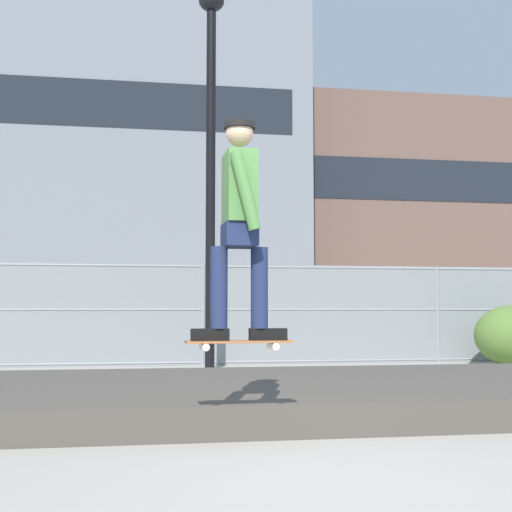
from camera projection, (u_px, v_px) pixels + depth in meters
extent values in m
plane|color=#9E998E|center=(332.00, 481.00, 4.18)|extent=(120.00, 120.00, 0.00)
cube|color=#4C473F|center=(250.00, 395.00, 7.27)|extent=(17.27, 3.63, 0.27)
cube|color=#9E5B33|center=(239.00, 342.00, 5.21)|extent=(0.81, 0.22, 0.02)
cylinder|color=silver|center=(271.00, 345.00, 5.35)|extent=(0.05, 0.03, 0.05)
cylinder|color=silver|center=(276.00, 347.00, 5.17)|extent=(0.05, 0.03, 0.05)
cylinder|color=silver|center=(203.00, 346.00, 5.25)|extent=(0.05, 0.03, 0.05)
cylinder|color=silver|center=(206.00, 347.00, 5.07)|extent=(0.05, 0.03, 0.05)
cube|color=#99999E|center=(273.00, 343.00, 5.26)|extent=(0.05, 0.14, 0.01)
cube|color=#99999E|center=(204.00, 344.00, 5.16)|extent=(0.05, 0.14, 0.01)
cube|color=black|center=(268.00, 334.00, 5.26)|extent=(0.28, 0.11, 0.09)
cube|color=black|center=(210.00, 335.00, 5.17)|extent=(0.28, 0.11, 0.09)
cylinder|color=#1E284C|center=(259.00, 288.00, 5.27)|extent=(0.13, 0.13, 0.61)
cylinder|color=#1E284C|center=(219.00, 287.00, 5.21)|extent=(0.13, 0.13, 0.61)
cube|color=#1E284C|center=(239.00, 235.00, 5.27)|extent=(0.25, 0.35, 0.18)
cube|color=#4C7F3F|center=(239.00, 188.00, 5.30)|extent=(0.23, 0.39, 0.54)
cylinder|color=#4C7F3F|center=(234.00, 201.00, 5.53)|extent=(0.23, 0.10, 0.58)
cylinder|color=#4C7F3F|center=(245.00, 191.00, 5.05)|extent=(0.23, 0.10, 0.58)
sphere|color=tan|center=(240.00, 133.00, 5.33)|extent=(0.21, 0.21, 0.21)
cylinder|color=black|center=(240.00, 126.00, 5.34)|extent=(0.24, 0.24, 0.05)
cylinder|color=gray|center=(203.00, 315.00, 12.76)|extent=(0.06, 0.06, 1.85)
cylinder|color=gray|center=(438.00, 314.00, 13.51)|extent=(0.06, 0.06, 1.85)
cylinder|color=gray|center=(203.00, 266.00, 12.83)|extent=(18.23, 0.04, 0.04)
cylinder|color=gray|center=(203.00, 310.00, 12.77)|extent=(18.23, 0.04, 0.04)
cylinder|color=gray|center=(202.00, 362.00, 12.70)|extent=(18.23, 0.04, 0.04)
cube|color=gray|center=(203.00, 315.00, 12.76)|extent=(18.23, 0.01, 1.85)
cylinder|color=black|center=(211.00, 188.00, 11.79)|extent=(0.16, 0.16, 6.15)
ellipsoid|color=black|center=(211.00, 1.00, 12.03)|extent=(0.44, 0.44, 0.36)
cylinder|color=black|center=(60.00, 338.00, 16.85)|extent=(0.66, 0.30, 0.64)
cylinder|color=black|center=(60.00, 342.00, 15.21)|extent=(0.66, 0.30, 0.64)
cube|color=slate|center=(49.00, 169.00, 42.17)|extent=(29.49, 13.17, 18.94)
cube|color=#1E232B|center=(34.00, 100.00, 35.85)|extent=(27.13, 0.04, 2.50)
cube|color=brown|center=(387.00, 220.00, 47.30)|extent=(28.37, 11.61, 14.06)
cube|color=#1E232B|center=(421.00, 180.00, 41.70)|extent=(26.10, 0.04, 2.50)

